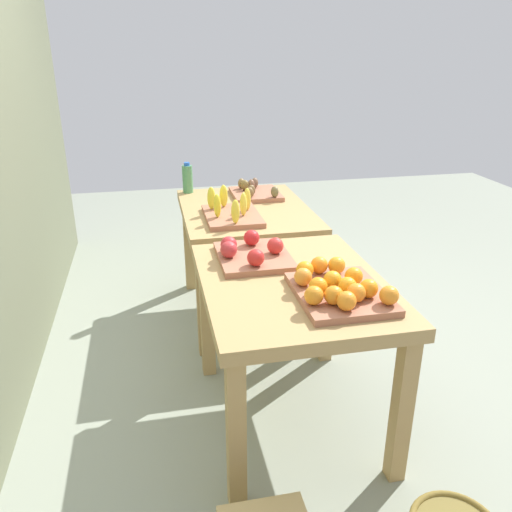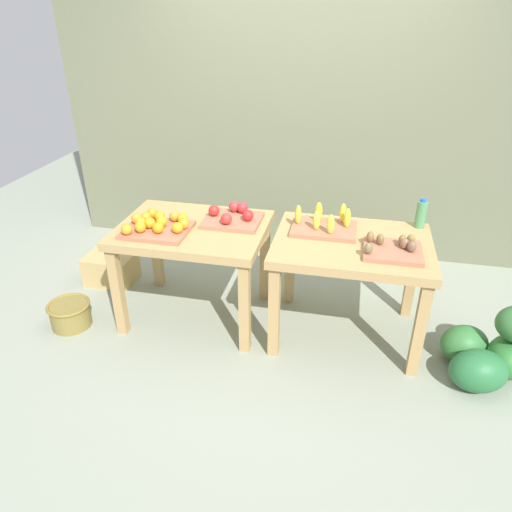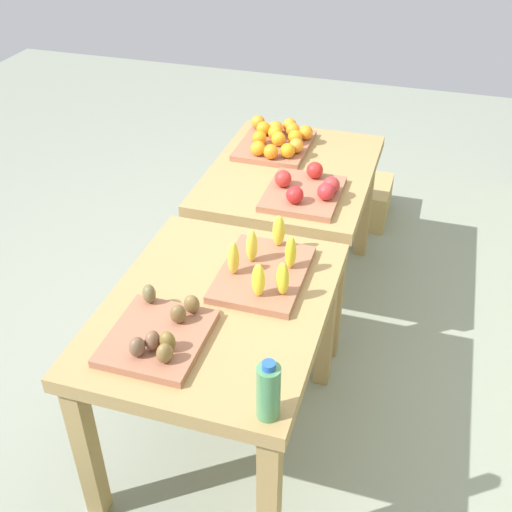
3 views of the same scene
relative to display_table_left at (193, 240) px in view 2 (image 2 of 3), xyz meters
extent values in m
plane|color=gray|center=(0.56, 0.00, -0.64)|extent=(8.00, 8.00, 0.00)
cube|color=#656A4F|center=(0.56, 1.35, 0.86)|extent=(4.40, 0.12, 3.00)
cube|color=#A88652|center=(0.00, 0.00, 0.08)|extent=(1.04, 0.80, 0.06)
cube|color=#A88652|center=(-0.46, -0.34, -0.29)|extent=(0.07, 0.07, 0.69)
cube|color=#A88652|center=(0.46, -0.34, -0.29)|extent=(0.07, 0.07, 0.69)
cube|color=#A88652|center=(-0.46, 0.34, -0.29)|extent=(0.07, 0.07, 0.69)
cube|color=#A88652|center=(0.46, 0.34, -0.29)|extent=(0.07, 0.07, 0.69)
cube|color=#A88652|center=(1.12, 0.00, 0.08)|extent=(1.04, 0.80, 0.06)
cube|color=#A88652|center=(0.66, -0.34, -0.29)|extent=(0.07, 0.07, 0.69)
cube|color=#A88652|center=(1.58, -0.34, -0.29)|extent=(0.07, 0.07, 0.69)
cube|color=#A88652|center=(0.66, 0.34, -0.29)|extent=(0.07, 0.07, 0.69)
cube|color=#A88652|center=(1.58, 0.34, -0.29)|extent=(0.07, 0.07, 0.69)
cube|color=#A3664B|center=(-0.20, -0.15, 0.12)|extent=(0.44, 0.36, 0.03)
sphere|color=orange|center=(-0.36, -0.11, 0.18)|extent=(0.10, 0.10, 0.08)
sphere|color=orange|center=(-0.12, -0.01, 0.18)|extent=(0.08, 0.08, 0.08)
sphere|color=orange|center=(-0.31, -0.17, 0.18)|extent=(0.11, 0.11, 0.08)
sphere|color=orange|center=(-0.28, -0.23, 0.18)|extent=(0.10, 0.10, 0.08)
sphere|color=orange|center=(-0.31, -0.08, 0.18)|extent=(0.08, 0.08, 0.08)
sphere|color=orange|center=(-0.24, -0.16, 0.18)|extent=(0.11, 0.11, 0.08)
sphere|color=orange|center=(-0.17, -0.12, 0.18)|extent=(0.09, 0.09, 0.08)
sphere|color=orange|center=(-0.16, -0.22, 0.18)|extent=(0.10, 0.10, 0.08)
sphere|color=orange|center=(-0.03, -0.19, 0.18)|extent=(0.08, 0.08, 0.08)
sphere|color=orange|center=(-0.30, 0.00, 0.18)|extent=(0.10, 0.10, 0.08)
sphere|color=orange|center=(-0.22, -0.04, 0.18)|extent=(0.10, 0.10, 0.08)
sphere|color=orange|center=(-0.02, -0.11, 0.18)|extent=(0.09, 0.09, 0.08)
sphere|color=orange|center=(-0.35, -0.28, 0.18)|extent=(0.11, 0.11, 0.08)
sphere|color=orange|center=(-0.05, -0.04, 0.18)|extent=(0.11, 0.11, 0.08)
cube|color=#A3664B|center=(0.26, 0.12, 0.12)|extent=(0.40, 0.34, 0.03)
sphere|color=red|center=(0.31, 0.24, 0.18)|extent=(0.10, 0.10, 0.08)
sphere|color=#BD3032|center=(0.24, 0.25, 0.18)|extent=(0.11, 0.11, 0.08)
sphere|color=red|center=(0.12, 0.14, 0.18)|extent=(0.08, 0.08, 0.08)
sphere|color=red|center=(0.38, 0.11, 0.18)|extent=(0.09, 0.09, 0.08)
sphere|color=red|center=(0.25, 0.02, 0.18)|extent=(0.10, 0.10, 0.08)
cube|color=#A3664B|center=(0.92, 0.12, 0.12)|extent=(0.44, 0.32, 0.03)
ellipsoid|color=yellow|center=(0.87, 0.21, 0.21)|extent=(0.05, 0.04, 0.14)
ellipsoid|color=yellow|center=(0.87, 0.06, 0.21)|extent=(0.06, 0.05, 0.14)
ellipsoid|color=yellow|center=(1.03, 0.23, 0.21)|extent=(0.06, 0.06, 0.14)
ellipsoid|color=yellow|center=(0.73, 0.13, 0.21)|extent=(0.06, 0.06, 0.14)
ellipsoid|color=yellow|center=(1.07, 0.15, 0.21)|extent=(0.05, 0.06, 0.14)
ellipsoid|color=yellow|center=(0.96, 0.02, 0.21)|extent=(0.05, 0.04, 0.14)
cube|color=#A3664B|center=(1.37, -0.12, 0.12)|extent=(0.36, 0.32, 0.03)
ellipsoid|color=brown|center=(1.44, -0.10, 0.18)|extent=(0.06, 0.06, 0.07)
ellipsoid|color=brown|center=(1.48, -0.04, 0.18)|extent=(0.07, 0.07, 0.07)
ellipsoid|color=brown|center=(1.23, -0.05, 0.18)|extent=(0.06, 0.06, 0.07)
ellipsoid|color=brown|center=(1.48, -0.14, 0.18)|extent=(0.07, 0.06, 0.07)
ellipsoid|color=brown|center=(1.29, -0.07, 0.18)|extent=(0.07, 0.07, 0.07)
ellipsoid|color=brown|center=(1.42, -0.05, 0.18)|extent=(0.06, 0.06, 0.07)
ellipsoid|color=brown|center=(1.22, -0.22, 0.18)|extent=(0.07, 0.07, 0.07)
cylinder|color=#4C8C59|center=(1.56, 0.33, 0.21)|extent=(0.07, 0.07, 0.19)
cylinder|color=blue|center=(1.56, 0.33, 0.31)|extent=(0.04, 0.04, 0.02)
ellipsoid|color=#2A6C2D|center=(2.18, -0.21, -0.50)|extent=(0.41, 0.45, 0.27)
ellipsoid|color=#316F34|center=(1.92, -0.13, -0.51)|extent=(0.38, 0.34, 0.26)
ellipsoid|color=#256536|center=(1.96, -0.40, -0.50)|extent=(0.41, 0.34, 0.27)
cylinder|color=olive|center=(-0.88, -0.35, -0.55)|extent=(0.29, 0.29, 0.18)
torus|color=olive|center=(-0.88, -0.35, -0.46)|extent=(0.31, 0.31, 0.02)
cube|color=tan|center=(-0.88, 0.30, -0.52)|extent=(0.40, 0.30, 0.25)
camera|label=1|loc=(-1.99, 0.58, 1.07)|focal=36.12mm
camera|label=2|loc=(1.09, -2.86, 1.50)|focal=33.07mm
camera|label=3|loc=(2.78, 0.66, 1.57)|focal=44.21mm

